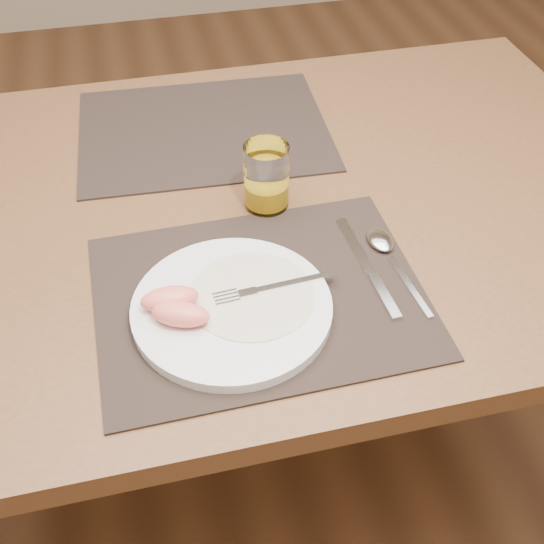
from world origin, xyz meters
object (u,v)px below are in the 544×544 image
at_px(knife, 372,274).
at_px(juice_glass, 266,180).
at_px(placemat_far, 204,130).
at_px(table, 243,239).
at_px(fork, 265,289).
at_px(plate, 232,308).
at_px(spoon, 384,246).
at_px(placemat_near, 260,296).

distance_m(knife, juice_glass, 0.23).
bearing_deg(placemat_far, juice_glass, -75.58).
height_order(table, knife, knife).
relative_size(fork, knife, 0.80).
xyz_separation_m(table, plate, (-0.06, -0.24, 0.10)).
xyz_separation_m(placemat_far, fork, (0.01, -0.45, 0.02)).
xyz_separation_m(table, spoon, (0.18, -0.17, 0.09)).
bearing_deg(placemat_far, spoon, -61.99).
distance_m(fork, knife, 0.16).
bearing_deg(spoon, plate, -163.19).
bearing_deg(table, plate, -104.22).
bearing_deg(juice_glass, plate, -114.16).
relative_size(table, placemat_far, 3.11).
xyz_separation_m(plate, fork, (0.05, 0.02, 0.01)).
height_order(placemat_near, placemat_far, same).
relative_size(placemat_far, knife, 2.04).
bearing_deg(juice_glass, placemat_near, -105.71).
bearing_deg(table, placemat_far, 96.62).
relative_size(placemat_far, spoon, 2.34).
xyz_separation_m(table, placemat_near, (-0.02, -0.22, 0.09)).
xyz_separation_m(knife, spoon, (0.04, 0.05, 0.00)).
relative_size(table, fork, 7.99).
distance_m(plate, juice_glass, 0.24).
relative_size(knife, spoon, 1.15).
bearing_deg(fork, juice_glass, 76.35).
relative_size(knife, juice_glass, 2.06).
relative_size(plate, knife, 1.22).
bearing_deg(placemat_near, fork, -54.85).
xyz_separation_m(fork, spoon, (0.19, 0.06, -0.01)).
bearing_deg(fork, knife, 3.11).
xyz_separation_m(placemat_near, fork, (0.01, -0.01, 0.02)).
relative_size(plate, fork, 1.54).
bearing_deg(spoon, placemat_far, 118.01).
height_order(placemat_far, fork, fork).
distance_m(placemat_near, placemat_far, 0.44).
bearing_deg(juice_glass, fork, -103.65).
bearing_deg(plate, spoon, 16.81).
xyz_separation_m(placemat_near, placemat_far, (-0.01, 0.44, 0.00)).
distance_m(table, knife, 0.28).
bearing_deg(spoon, juice_glass, 134.66).
relative_size(placemat_near, knife, 2.04).
xyz_separation_m(placemat_far, plate, (-0.04, -0.46, 0.01)).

